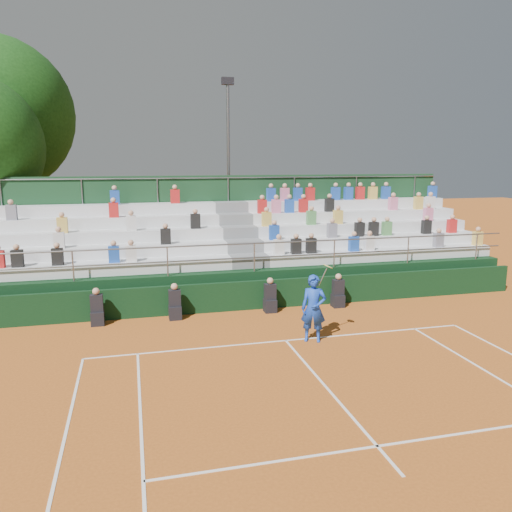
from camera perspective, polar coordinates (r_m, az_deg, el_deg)
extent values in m
plane|color=#B95D1E|center=(14.41, 3.43, -9.64)|extent=(90.00, 90.00, 0.00)
cube|color=white|center=(14.41, 3.43, -9.62)|extent=(11.00, 0.06, 0.01)
cube|color=white|center=(11.65, 8.31, -14.92)|extent=(0.06, 6.40, 0.01)
cube|color=white|center=(9.83, 13.69, -20.37)|extent=(8.22, 0.06, 0.01)
cube|color=black|center=(17.19, 0.24, -4.44)|extent=(20.00, 0.15, 1.00)
cube|color=black|center=(16.39, -17.65, -6.78)|extent=(0.40, 0.40, 0.44)
cube|color=black|center=(16.25, -17.75, -5.16)|extent=(0.38, 0.25, 0.55)
sphere|color=tan|center=(16.15, -17.83, -3.87)|extent=(0.22, 0.22, 0.22)
cube|color=black|center=(16.39, -9.23, -6.39)|extent=(0.40, 0.40, 0.44)
cube|color=black|center=(16.25, -9.28, -4.77)|extent=(0.38, 0.25, 0.55)
sphere|color=tan|center=(16.15, -9.32, -3.47)|extent=(0.22, 0.22, 0.22)
cube|color=black|center=(16.92, 1.61, -5.68)|extent=(0.40, 0.40, 0.44)
cube|color=black|center=(16.79, 1.62, -4.11)|extent=(0.38, 0.25, 0.55)
sphere|color=tan|center=(16.70, 1.63, -2.85)|extent=(0.22, 0.22, 0.22)
cube|color=black|center=(17.72, 9.32, -5.06)|extent=(0.40, 0.40, 0.44)
cube|color=black|center=(17.60, 9.37, -3.55)|extent=(0.38, 0.25, 0.55)
sphere|color=tan|center=(17.51, 9.41, -2.35)|extent=(0.22, 0.22, 0.22)
cube|color=black|center=(20.09, -1.94, -1.89)|extent=(20.00, 5.20, 1.20)
cube|color=silver|center=(17.91, -17.77, -1.35)|extent=(9.30, 0.85, 0.42)
cube|color=silver|center=(20.20, 14.08, 0.20)|extent=(9.30, 0.85, 0.42)
cube|color=slate|center=(18.32, -0.85, -0.55)|extent=(1.40, 0.85, 0.42)
cube|color=silver|center=(18.66, -17.69, 0.45)|extent=(9.30, 0.85, 0.42)
cube|color=silver|center=(20.87, 13.05, 1.76)|extent=(9.30, 0.85, 0.42)
cube|color=slate|center=(19.06, -1.44, 1.18)|extent=(1.40, 0.85, 0.42)
cube|color=silver|center=(19.43, -17.62, 2.11)|extent=(9.30, 0.85, 0.42)
cube|color=silver|center=(21.57, 12.07, 3.22)|extent=(9.30, 0.85, 0.42)
cube|color=slate|center=(19.82, -1.99, 2.79)|extent=(1.40, 0.85, 0.42)
cube|color=silver|center=(20.21, -17.55, 3.65)|extent=(9.30, 0.85, 0.42)
cube|color=silver|center=(22.28, 11.16, 4.58)|extent=(9.30, 0.85, 0.42)
cube|color=slate|center=(20.59, -2.49, 4.27)|extent=(1.40, 0.85, 0.42)
cube|color=silver|center=(21.01, -17.48, 5.06)|extent=(9.30, 0.85, 0.42)
cube|color=silver|center=(23.00, 10.30, 5.86)|extent=(9.30, 0.85, 0.42)
cube|color=slate|center=(21.37, -2.96, 5.64)|extent=(1.40, 0.85, 0.42)
cube|color=#183E21|center=(21.98, -3.20, 3.46)|extent=(20.00, 0.12, 4.40)
cylinder|color=gray|center=(17.34, -0.20, 1.45)|extent=(20.00, 0.05, 0.05)
cylinder|color=gray|center=(21.71, -3.21, 8.93)|extent=(20.00, 0.05, 0.05)
cube|color=black|center=(18.00, -25.61, -0.26)|extent=(0.36, 0.24, 0.56)
cube|color=black|center=(17.79, -21.73, -0.08)|extent=(0.36, 0.24, 0.56)
cube|color=#1E4CB2|center=(17.63, -15.92, 0.19)|extent=(0.36, 0.24, 0.56)
cube|color=silver|center=(17.62, -14.07, 0.28)|extent=(0.36, 0.24, 0.56)
cube|color=silver|center=(18.56, -21.59, 1.68)|extent=(0.36, 0.24, 0.56)
cube|color=black|center=(18.43, -10.29, 2.21)|extent=(0.36, 0.24, 0.56)
cube|color=gold|center=(19.33, -21.26, 3.31)|extent=(0.36, 0.24, 0.56)
cube|color=silver|center=(19.17, -14.06, 3.67)|extent=(0.36, 0.24, 0.56)
cube|color=black|center=(19.32, -6.94, 3.97)|extent=(0.36, 0.24, 0.56)
cube|color=slate|center=(20.43, -26.15, 4.49)|extent=(0.36, 0.24, 0.56)
cube|color=red|center=(19.99, -15.95, 5.07)|extent=(0.36, 0.24, 0.56)
cube|color=#1E4CB2|center=(20.80, -15.83, 6.45)|extent=(0.36, 0.24, 0.56)
cube|color=red|center=(20.86, -9.24, 6.74)|extent=(0.36, 0.24, 0.56)
cube|color=silver|center=(18.37, 2.63, 1.03)|extent=(0.36, 0.24, 0.56)
cube|color=black|center=(18.57, 4.60, 1.11)|extent=(0.36, 0.24, 0.56)
cube|color=black|center=(18.77, 6.31, 1.18)|extent=(0.36, 0.24, 0.56)
cube|color=#1E4CB2|center=(19.43, 11.11, 1.38)|extent=(0.36, 0.24, 0.56)
cube|color=silver|center=(19.71, 12.81, 1.45)|extent=(0.36, 0.24, 0.56)
cube|color=slate|center=(21.24, 20.12, 1.72)|extent=(0.36, 0.24, 0.56)
cube|color=gold|center=(22.31, 23.99, 1.85)|extent=(0.36, 0.24, 0.56)
cube|color=#1E4CB2|center=(19.13, 2.09, 2.70)|extent=(0.36, 0.24, 0.56)
cube|color=slate|center=(19.91, 8.68, 2.91)|extent=(0.36, 0.24, 0.56)
cube|color=black|center=(20.40, 11.74, 3.00)|extent=(0.36, 0.24, 0.56)
cube|color=black|center=(20.67, 13.29, 3.04)|extent=(0.36, 0.24, 0.56)
cube|color=#4C8C4C|center=(20.95, 14.72, 3.07)|extent=(0.36, 0.24, 0.56)
cube|color=black|center=(21.87, 18.89, 3.16)|extent=(0.36, 0.24, 0.56)
cube|color=red|center=(22.54, 21.47, 3.21)|extent=(0.36, 0.24, 0.56)
cube|color=gold|center=(19.87, 1.22, 4.24)|extent=(0.36, 0.24, 0.56)
cube|color=#4C8C4C|center=(20.44, 6.33, 4.36)|extent=(0.36, 0.24, 0.56)
cube|color=gold|center=(20.87, 9.35, 4.42)|extent=(0.36, 0.24, 0.56)
cube|color=pink|center=(22.86, 19.08, 4.52)|extent=(0.36, 0.24, 0.56)
cube|color=red|center=(20.65, 0.71, 5.67)|extent=(0.36, 0.24, 0.56)
cube|color=pink|center=(20.81, 2.33, 5.70)|extent=(0.36, 0.24, 0.56)
cube|color=#1E4CB2|center=(20.98, 3.83, 5.73)|extent=(0.36, 0.24, 0.56)
cube|color=red|center=(21.17, 5.43, 5.75)|extent=(0.36, 0.24, 0.56)
cube|color=black|center=(21.59, 8.38, 5.78)|extent=(0.36, 0.24, 0.56)
cube|color=pink|center=(22.90, 15.38, 5.80)|extent=(0.36, 0.24, 0.56)
cube|color=gold|center=(23.54, 18.06, 5.78)|extent=(0.36, 0.24, 0.56)
cube|color=silver|center=(23.86, 19.28, 5.77)|extent=(0.36, 0.24, 0.56)
cube|color=#1E4CB2|center=(21.59, 1.73, 7.01)|extent=(0.36, 0.24, 0.56)
cube|color=pink|center=(21.77, 3.30, 7.03)|extent=(0.36, 0.24, 0.56)
cube|color=#1E4CB2|center=(21.95, 4.79, 7.05)|extent=(0.36, 0.24, 0.56)
cube|color=red|center=(22.14, 6.21, 7.05)|extent=(0.36, 0.24, 0.56)
cube|color=#1E4CB2|center=(22.58, 9.07, 7.06)|extent=(0.36, 0.24, 0.56)
cube|color=#1E4CB2|center=(22.83, 10.51, 7.05)|extent=(0.36, 0.24, 0.56)
cube|color=red|center=(23.07, 11.80, 7.04)|extent=(0.36, 0.24, 0.56)
cube|color=gold|center=(23.35, 13.20, 7.03)|extent=(0.36, 0.24, 0.56)
cube|color=#1E4CB2|center=(23.66, 14.61, 7.01)|extent=(0.36, 0.24, 0.56)
cube|color=#1E4CB2|center=(24.89, 19.50, 6.92)|extent=(0.36, 0.24, 0.56)
imported|color=#1943BC|center=(14.17, 6.59, -5.97)|extent=(0.82, 0.69, 1.91)
cylinder|color=gray|center=(14.02, 7.63, -2.40)|extent=(0.26, 0.03, 0.51)
cylinder|color=#E5D866|center=(14.01, 8.23, -1.17)|extent=(0.26, 0.28, 0.14)
cylinder|color=#382714|center=(28.28, -26.83, 3.75)|extent=(0.50, 0.50, 4.18)
cylinder|color=gray|center=(25.55, -3.15, 9.30)|extent=(0.16, 0.16, 8.66)
cube|color=black|center=(25.81, -3.26, 19.34)|extent=(0.60, 0.25, 0.35)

